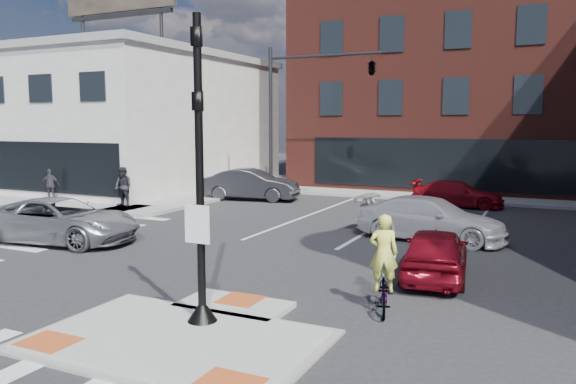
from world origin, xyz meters
The scene contains 17 objects.
ground centered at (0.00, 0.00, 0.00)m, with size 120.00×120.00×0.00m, color #28282B.
refuge_island centered at (0.00, -0.26, 0.05)m, with size 5.40×4.65×0.13m.
sidewalk_nw centered at (-16.76, 15.29, 0.08)m, with size 23.50×20.50×0.15m.
sidewalk_n centered at (3.00, 22.00, 0.07)m, with size 26.00×3.00×0.15m, color gray.
building_nw centered at (-21.98, 19.98, 4.23)m, with size 20.40×16.40×14.40m.
building_n centered at (3.00, 31.99, 7.80)m, with size 24.40×18.40×15.50m.
building_far_left centered at (-4.00, 52.00, 5.00)m, with size 10.00×12.00×10.00m, color slate.
signal_pole centered at (0.00, 0.40, 2.36)m, with size 0.60×0.60×5.98m.
mast_arm_signal centered at (-3.47, 18.00, 6.21)m, with size 6.10×2.24×8.00m.
silver_suv centered at (-8.89, 5.00, 0.76)m, with size 2.53×5.48×1.52m, color #9EA1A5.
red_sedan centered at (3.50, 6.00, 0.68)m, with size 1.61×4.00×1.36m, color maroon.
white_pickup centered at (2.44, 10.83, 0.75)m, with size 2.09×5.14×1.49m, color silver.
bg_car_dark centered at (-8.23, 17.16, 0.82)m, with size 1.74×5.00×1.65m, color #27272C.
bg_car_red centered at (2.01, 19.34, 0.63)m, with size 1.76×4.33×1.26m, color maroon.
cyclist centered at (3.00, 2.85, 0.72)m, with size 1.05×1.77×2.14m.
pedestrian_a centered at (-12.09, 11.72, 1.08)m, with size 0.91×0.71×1.86m, color black.
pedestrian_b centered at (-16.58, 11.45, 0.97)m, with size 0.96×0.40×1.64m, color #37333E.
Camera 1 is at (6.19, -8.63, 4.04)m, focal length 35.00 mm.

